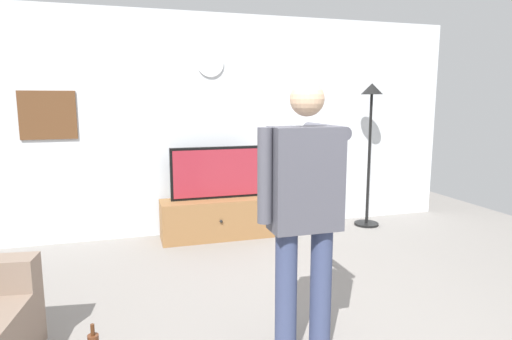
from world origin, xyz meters
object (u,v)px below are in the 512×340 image
object	(u,v)px
television	(216,173)
framed_picture	(48,115)
person_standing_nearer_lamp	(304,205)
floor_lamp	(370,125)
wall_clock	(210,63)
tv_stand	(217,218)

from	to	relation	value
television	framed_picture	world-z (taller)	framed_picture
television	person_standing_nearer_lamp	bearing A→B (deg)	-89.36
floor_lamp	wall_clock	bearing A→B (deg)	170.42
floor_lamp	person_standing_nearer_lamp	world-z (taller)	floor_lamp
television	person_standing_nearer_lamp	distance (m)	2.63
framed_picture	person_standing_nearer_lamp	world-z (taller)	person_standing_nearer_lamp
floor_lamp	person_standing_nearer_lamp	size ratio (longest dim) A/B	1.06
person_standing_nearer_lamp	television	bearing A→B (deg)	90.64
tv_stand	wall_clock	distance (m)	1.88
television	framed_picture	size ratio (longest dim) A/B	1.83
framed_picture	tv_stand	bearing A→B (deg)	-9.12
tv_stand	framed_picture	distance (m)	2.24
floor_lamp	person_standing_nearer_lamp	xyz separation A→B (m)	(-2.00, -2.52, -0.33)
wall_clock	person_standing_nearer_lamp	distance (m)	3.06
television	framed_picture	distance (m)	1.98
television	person_standing_nearer_lamp	world-z (taller)	person_standing_nearer_lamp
television	floor_lamp	world-z (taller)	floor_lamp
wall_clock	framed_picture	bearing A→B (deg)	179.84
wall_clock	floor_lamp	xyz separation A→B (m)	(2.03, -0.34, -0.76)
tv_stand	television	world-z (taller)	television
television	framed_picture	xyz separation A→B (m)	(-1.84, 0.25, 0.70)
television	floor_lamp	xyz separation A→B (m)	(2.03, -0.10, 0.54)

